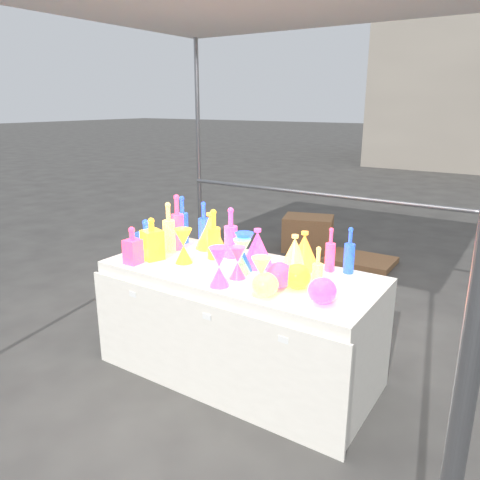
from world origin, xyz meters
The scene contains 31 objects.
ground centered at (0.00, 0.00, 0.00)m, with size 80.00×80.00×0.00m, color #5C5955.
display_table centered at (0.00, -0.01, 0.37)m, with size 1.84×0.83×0.75m.
cardboard_box_closed centered at (-0.81, 2.80, 0.22)m, with size 0.59×0.43×0.43m, color #AB764D.
cardboard_box_flat centered at (-0.08, 2.67, 0.03)m, with size 0.75×0.54×0.06m, color #AB764D.
bottle_0 centered at (-0.77, 0.35, 0.88)m, with size 0.07×0.07×0.27m, color red, non-canonical shape.
bottle_1 centered at (-0.70, 0.27, 0.93)m, with size 0.09×0.09×0.37m, color #17804A, non-canonical shape.
bottle_2 centered at (-0.63, 0.12, 0.95)m, with size 0.09×0.09×0.41m, color #FF501A, non-canonical shape.
bottle_3 centered at (-0.19, 0.17, 0.93)m, with size 0.09×0.09×0.36m, color #1E63B0, non-canonical shape.
bottle_4 centered at (-0.64, 0.04, 0.93)m, with size 0.09×0.09×0.37m, color #158870, non-canonical shape.
bottle_6 centered at (-0.28, 0.09, 0.92)m, with size 0.09×0.09×0.35m, color red, non-canonical shape.
bottle_7 centered at (-0.50, 0.27, 0.92)m, with size 0.08×0.08×0.35m, color #17804A, non-canonical shape.
decanter_0 centered at (-0.62, -0.15, 0.90)m, with size 0.12×0.12×0.29m, color red, non-canonical shape.
decanter_1 centered at (-0.67, -0.29, 0.88)m, with size 0.10×0.10×0.26m, color #FF501A, non-canonical shape.
decanter_2 centered at (-0.70, -0.12, 0.88)m, with size 0.11×0.11×0.26m, color #17804A, non-canonical shape.
hourglass_0 centered at (0.07, -0.14, 0.85)m, with size 0.10×0.10×0.20m, color #FF501A, non-canonical shape.
hourglass_1 centered at (0.05, -0.30, 0.87)m, with size 0.12×0.12×0.24m, color #1E63B0, non-canonical shape.
hourglass_2 centered at (0.32, -0.28, 0.86)m, with size 0.11×0.11×0.22m, color #158870, non-canonical shape.
hourglass_3 centered at (0.05, -0.05, 0.86)m, with size 0.11×0.11×0.22m, color #B424AC, non-canonical shape.
hourglass_4 centered at (-0.39, -0.09, 0.87)m, with size 0.12×0.12×0.24m, color red, non-canonical shape.
hourglass_5 centered at (0.03, 0.01, 0.87)m, with size 0.12×0.12×0.25m, color #17804A, non-canonical shape.
globe_0 centered at (0.45, -0.08, 0.82)m, with size 0.16×0.16×0.13m, color red, non-canonical shape.
globe_1 centered at (0.35, -0.29, 0.81)m, with size 0.15×0.15×0.12m, color #158870, non-canonical shape.
globe_2 centered at (0.36, -0.12, 0.82)m, with size 0.17×0.17×0.13m, color #FF501A, non-canonical shape.
globe_3 centered at (0.66, -0.20, 0.81)m, with size 0.16×0.16×0.13m, color #1E63B0, non-canonical shape.
lampshade_0 centered at (-0.45, 0.28, 0.88)m, with size 0.23×0.23×0.27m, color #D4E530, non-canonical shape.
lampshade_1 centered at (0.33, 0.26, 0.87)m, with size 0.21×0.21×0.25m, color #D4E530, non-canonical shape.
lampshade_2 centered at (0.06, 0.12, 0.88)m, with size 0.22×0.22×0.25m, color #1E63B0, non-canonical shape.
lampshade_3 centered at (0.29, 0.19, 0.87)m, with size 0.20×0.20×0.23m, color #158870, non-canonical shape.
bottle_8 centered at (0.61, 0.33, 0.90)m, with size 0.07×0.07×0.30m, color #17804A, non-canonical shape.
bottle_9 centered at (0.49, 0.30, 0.89)m, with size 0.06×0.06×0.29m, color #FF501A, non-canonical shape.
bottle_11 centered at (0.58, -0.10, 0.89)m, with size 0.06×0.06×0.28m, color #158870, non-canonical shape.
Camera 1 is at (1.56, -2.39, 1.79)m, focal length 35.00 mm.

